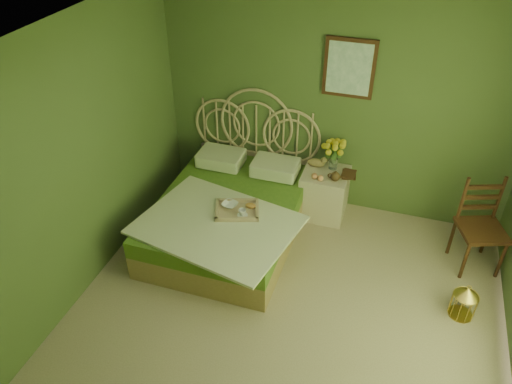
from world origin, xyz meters
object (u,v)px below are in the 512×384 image
(chair, at_px, (483,219))
(birdcage, at_px, (464,302))
(nightstand, at_px, (325,188))
(bed, at_px, (230,211))

(chair, relative_size, birdcage, 2.85)
(nightstand, xyz_separation_m, chair, (1.69, -0.33, 0.19))
(nightstand, height_order, birdcage, nightstand)
(bed, xyz_separation_m, birdcage, (2.51, -0.47, -0.13))
(birdcage, bearing_deg, chair, 82.49)
(bed, relative_size, nightstand, 2.20)
(chair, height_order, birdcage, chair)
(bed, relative_size, birdcage, 6.35)
(bed, distance_m, chair, 2.66)
(bed, height_order, birdcage, bed)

